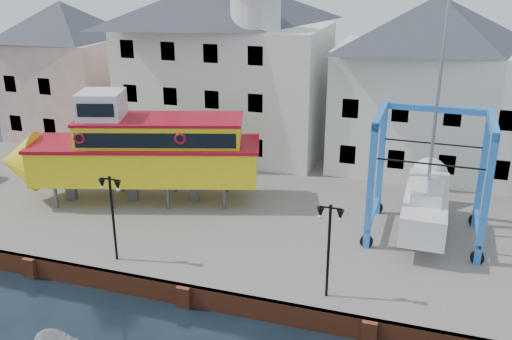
% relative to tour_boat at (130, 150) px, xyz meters
% --- Properties ---
extents(ground, '(140.00, 140.00, 0.00)m').
position_rel_tour_boat_xyz_m(ground, '(6.76, -7.71, -4.04)').
color(ground, black).
rests_on(ground, ground).
extents(hardstanding, '(44.00, 22.00, 1.00)m').
position_rel_tour_boat_xyz_m(hardstanding, '(6.76, 3.29, -3.54)').
color(hardstanding, '#66605B').
rests_on(hardstanding, ground).
extents(quay_wall, '(44.00, 0.47, 1.00)m').
position_rel_tour_boat_xyz_m(quay_wall, '(6.76, -7.60, -3.54)').
color(quay_wall, brown).
rests_on(quay_wall, ground).
extents(building_pink, '(8.00, 7.00, 10.30)m').
position_rel_tour_boat_xyz_m(building_pink, '(-11.24, 10.29, 2.11)').
color(building_pink, tan).
rests_on(building_pink, hardstanding).
extents(building_white_main, '(14.00, 8.30, 14.00)m').
position_rel_tour_boat_xyz_m(building_white_main, '(1.89, 10.69, 3.31)').
color(building_white_main, silver).
rests_on(building_white_main, hardstanding).
extents(building_white_right, '(12.00, 8.00, 11.20)m').
position_rel_tour_boat_xyz_m(building_white_right, '(15.76, 11.29, 2.56)').
color(building_white_right, silver).
rests_on(building_white_right, hardstanding).
extents(lamp_post_left, '(1.12, 0.32, 4.20)m').
position_rel_tour_boat_xyz_m(lamp_post_left, '(2.76, -6.51, 0.14)').
color(lamp_post_left, black).
rests_on(lamp_post_left, hardstanding).
extents(lamp_post_right, '(1.12, 0.32, 4.20)m').
position_rel_tour_boat_xyz_m(lamp_post_right, '(12.76, -6.51, 0.14)').
color(lamp_post_right, black).
rests_on(lamp_post_right, hardstanding).
extents(tour_boat, '(15.16, 7.74, 6.44)m').
position_rel_tour_boat_xyz_m(tour_boat, '(0.00, 0.00, 0.00)').
color(tour_boat, '#59595E').
rests_on(tour_boat, hardstanding).
extents(travel_lift, '(5.74, 8.12, 12.26)m').
position_rel_tour_boat_xyz_m(travel_lift, '(16.32, 1.16, -0.98)').
color(travel_lift, blue).
rests_on(travel_lift, hardstanding).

